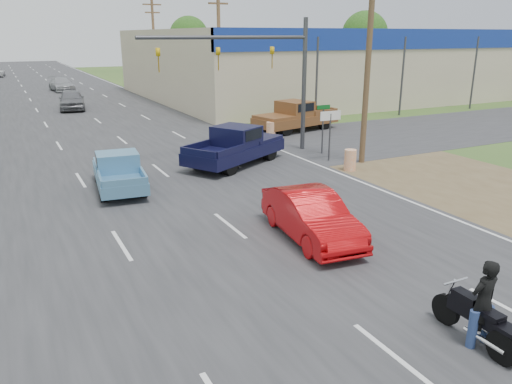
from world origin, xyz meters
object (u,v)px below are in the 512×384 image
red_convertible (311,216)px  brown_pickup (294,116)px  motorcycle (483,325)px  blue_pickup (118,171)px  navy_pickup (237,145)px  distant_car_grey (72,100)px  distant_car_silver (62,84)px  rider (483,306)px

red_convertible → brown_pickup: bearing=66.8°
motorcycle → brown_pickup: 24.27m
blue_pickup → brown_pickup: size_ratio=0.76×
red_convertible → navy_pickup: navy_pickup is taller
distant_car_grey → distant_car_silver: distant_car_grey is taller
distant_car_grey → distant_car_silver: 16.03m
rider → blue_pickup: 15.02m
motorcycle → rider: (0.00, 0.06, 0.40)m
navy_pickup → distant_car_grey: 23.94m
distant_car_grey → navy_pickup: bearing=-72.1°
navy_pickup → distant_car_grey: (-4.59, 23.50, -0.11)m
rider → navy_pickup: (1.96, 15.96, 0.06)m
motorcycle → red_convertible: bearing=90.8°
blue_pickup → navy_pickup: navy_pickup is taller
rider → distant_car_grey: (-2.64, 39.46, -0.05)m
red_convertible → motorcycle: bearing=-83.7°
distant_car_silver → blue_pickup: bearing=-98.9°
navy_pickup → distant_car_grey: bearing=161.6°
red_convertible → navy_pickup: (1.95, 9.66, 0.21)m
red_convertible → blue_pickup: 9.13m
motorcycle → distant_car_silver: (-1.60, 55.51, 0.25)m
motorcycle → brown_pickup: size_ratio=0.35×
rider → blue_pickup: rider is taller
motorcycle → blue_pickup: bearing=106.8°
brown_pickup → distant_car_silver: size_ratio=1.21×
navy_pickup → brown_pickup: 9.67m
distant_car_silver → brown_pickup: bearing=-77.4°
navy_pickup → distant_car_silver: navy_pickup is taller
brown_pickup → distant_car_grey: (-11.79, 17.04, -0.14)m
navy_pickup → brown_pickup: (7.20, 6.45, 0.04)m
navy_pickup → red_convertible: bearing=-40.9°
blue_pickup → distant_car_grey: (1.51, 25.02, 0.07)m
red_convertible → blue_pickup: (-4.15, 8.13, 0.03)m
red_convertible → distant_car_grey: distant_car_grey is taller
brown_pickup → distant_car_silver: 34.74m
brown_pickup → distant_car_silver: bearing=5.2°
navy_pickup → motorcycle: bearing=-36.4°
brown_pickup → distant_car_silver: (-10.76, 33.04, -0.24)m
blue_pickup → distant_car_grey: bearing=92.8°
rider → blue_pickup: bearing=-73.1°
motorcycle → brown_pickup: (9.15, 22.47, 0.49)m
motorcycle → rider: 0.40m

